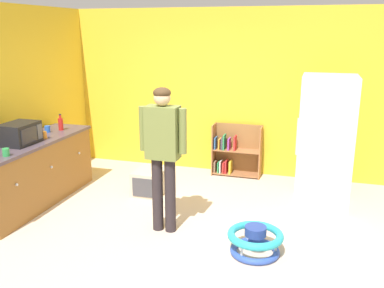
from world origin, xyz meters
The scene contains 15 objects.
ground_plane centered at (0.00, 0.00, 0.00)m, with size 12.00×12.00×0.00m, color #C7B09C.
back_wall centered at (0.00, 2.33, 1.35)m, with size 5.20×0.06×2.70m, color gold.
left_side_wall centered at (-2.63, 0.80, 1.35)m, with size 0.06×2.99×2.70m, color gold.
kitchen_counter centered at (-2.20, 0.16, 0.45)m, with size 0.65×2.13×0.90m.
refrigerator centered at (1.63, 1.29, 0.89)m, with size 0.73×0.68×1.78m.
bookshelf centered at (0.23, 2.15, 0.37)m, with size 0.80×0.28×0.85m.
standing_person centered at (-0.18, -0.09, 1.04)m, with size 0.57×0.22×1.73m.
baby_walker centered at (0.96, -0.34, 0.16)m, with size 0.60×0.60×0.32m.
pet_carrier centered at (-0.80, 0.97, 0.18)m, with size 0.42×0.55×0.36m.
microwave centered at (-2.21, 0.00, 1.04)m, with size 0.37×0.48×0.28m.
ketchup_bottle centered at (-2.14, 0.83, 1.00)m, with size 0.07×0.07×0.25m.
green_cup centered at (-2.00, -0.52, 0.95)m, with size 0.08×0.08×0.10m, color green.
blue_cup centered at (-2.26, 0.66, 0.95)m, with size 0.08×0.08×0.10m, color blue.
yellow_cup centered at (-2.28, 0.32, 0.95)m, with size 0.08×0.08×0.10m, color yellow.
orange_cup centered at (-2.09, 0.34, 0.95)m, with size 0.08×0.08×0.10m, color orange.
Camera 1 is at (1.47, -4.45, 2.34)m, focal length 39.23 mm.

